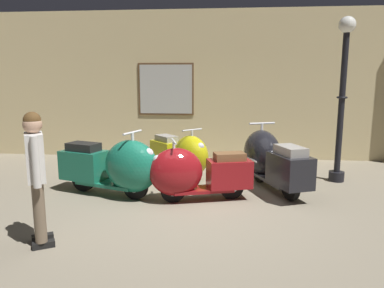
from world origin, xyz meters
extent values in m
plane|color=gray|center=(0.00, 0.00, 0.00)|extent=(60.00, 60.00, 0.00)
cube|color=#CCB784|center=(0.00, 3.67, 1.73)|extent=(18.00, 0.20, 3.46)
cube|color=brown|center=(-1.02, 3.55, 1.65)|extent=(1.33, 0.03, 1.22)
cube|color=#B2B2AD|center=(-1.02, 3.54, 1.65)|extent=(1.25, 0.01, 1.14)
cylinder|color=black|center=(-1.00, 0.37, 0.22)|extent=(0.45, 0.23, 0.44)
cylinder|color=silver|center=(-1.00, 0.37, 0.22)|extent=(0.22, 0.16, 0.20)
cylinder|color=black|center=(-1.99, 0.71, 0.22)|extent=(0.45, 0.23, 0.44)
cylinder|color=silver|center=(-1.99, 0.71, 0.22)|extent=(0.22, 0.16, 0.20)
cube|color=#196B51|center=(-1.50, 0.54, 0.20)|extent=(1.12, 0.72, 0.06)
ellipsoid|color=#196B51|center=(-1.06, 0.39, 0.54)|extent=(1.06, 0.84, 0.84)
cube|color=#196B51|center=(-1.95, 0.70, 0.46)|extent=(0.85, 0.66, 0.49)
cube|color=black|center=(-1.95, 0.70, 0.77)|extent=(0.60, 0.46, 0.13)
sphere|color=silver|center=(-0.76, 0.29, 0.77)|extent=(0.17, 0.17, 0.17)
cylinder|color=silver|center=(-1.02, 0.38, 0.92)|extent=(0.05, 0.05, 0.31)
cylinder|color=silver|center=(-1.02, 0.38, 1.07)|extent=(0.19, 0.47, 0.04)
cube|color=silver|center=(-0.96, 0.65, 0.48)|extent=(0.71, 0.25, 0.03)
cylinder|color=black|center=(-0.19, 1.52, 0.20)|extent=(0.32, 0.35, 0.40)
cylinder|color=silver|center=(-0.19, 1.52, 0.20)|extent=(0.19, 0.20, 0.18)
cylinder|color=black|center=(-0.82, 2.22, 0.20)|extent=(0.32, 0.35, 0.40)
cylinder|color=silver|center=(-0.82, 2.22, 0.20)|extent=(0.19, 0.20, 0.18)
cube|color=gold|center=(-0.50, 1.87, 0.18)|extent=(0.89, 0.94, 0.05)
ellipsoid|color=gold|center=(-0.22, 1.56, 0.48)|extent=(0.94, 0.96, 0.75)
cube|color=gold|center=(-0.79, 2.19, 0.42)|extent=(0.74, 0.76, 0.44)
cube|color=gray|center=(-0.79, 2.19, 0.69)|extent=(0.52, 0.54, 0.12)
sphere|color=silver|center=(-0.04, 1.35, 0.69)|extent=(0.15, 0.15, 0.15)
cylinder|color=silver|center=(-0.20, 1.53, 0.83)|extent=(0.04, 0.04, 0.28)
cylinder|color=silver|center=(-0.20, 1.53, 0.96)|extent=(0.34, 0.32, 0.03)
cube|color=silver|center=(-0.04, 1.72, 0.43)|extent=(0.46, 0.50, 0.02)
cylinder|color=black|center=(-0.38, 0.28, 0.20)|extent=(0.40, 0.18, 0.40)
cylinder|color=silver|center=(-0.38, 0.28, 0.20)|extent=(0.20, 0.14, 0.18)
cylinder|color=black|center=(0.52, 0.54, 0.20)|extent=(0.40, 0.18, 0.40)
cylinder|color=silver|center=(0.52, 0.54, 0.20)|extent=(0.20, 0.14, 0.18)
cube|color=maroon|center=(0.07, 0.41, 0.18)|extent=(1.00, 0.60, 0.05)
ellipsoid|color=maroon|center=(-0.33, 0.30, 0.48)|extent=(0.94, 0.72, 0.75)
cube|color=maroon|center=(0.49, 0.53, 0.42)|extent=(0.75, 0.56, 0.44)
cube|color=brown|center=(0.49, 0.53, 0.69)|extent=(0.53, 0.39, 0.12)
sphere|color=silver|center=(-0.60, 0.22, 0.69)|extent=(0.15, 0.15, 0.15)
cylinder|color=silver|center=(-0.36, 0.29, 0.83)|extent=(0.04, 0.04, 0.28)
cylinder|color=silver|center=(-0.36, 0.29, 0.96)|extent=(0.15, 0.43, 0.03)
cylinder|color=black|center=(1.06, 1.56, 0.23)|extent=(0.25, 0.45, 0.45)
cylinder|color=silver|center=(1.06, 1.56, 0.23)|extent=(0.17, 0.23, 0.20)
cylinder|color=black|center=(1.45, 0.56, 0.23)|extent=(0.25, 0.45, 0.45)
cylinder|color=silver|center=(1.45, 0.56, 0.23)|extent=(0.17, 0.23, 0.20)
cube|color=black|center=(1.26, 1.06, 0.20)|extent=(0.77, 1.15, 0.06)
ellipsoid|color=black|center=(1.08, 1.51, 0.55)|extent=(0.89, 1.10, 0.86)
cube|color=black|center=(1.44, 0.61, 0.47)|extent=(0.70, 0.88, 0.50)
cube|color=gray|center=(1.44, 0.61, 0.79)|extent=(0.49, 0.62, 0.14)
sphere|color=silver|center=(0.97, 1.81, 0.78)|extent=(0.17, 0.17, 0.17)
cylinder|color=silver|center=(1.07, 1.54, 0.94)|extent=(0.05, 0.05, 0.32)
cylinder|color=silver|center=(1.07, 1.54, 1.10)|extent=(0.48, 0.21, 0.04)
cube|color=silver|center=(0.81, 1.41, 0.49)|extent=(0.29, 0.71, 0.03)
cylinder|color=black|center=(2.50, 1.75, 0.09)|extent=(0.28, 0.28, 0.18)
cylinder|color=black|center=(2.50, 1.75, 1.44)|extent=(0.11, 0.11, 2.51)
torus|color=black|center=(2.50, 1.75, 1.56)|extent=(0.19, 0.19, 0.04)
sphere|color=white|center=(2.50, 1.75, 2.83)|extent=(0.29, 0.29, 0.29)
cube|color=black|center=(-1.62, -1.41, 0.04)|extent=(0.26, 0.20, 0.07)
cylinder|color=#72604C|center=(-1.64, -1.42, 0.46)|extent=(0.13, 0.13, 0.77)
cube|color=black|center=(-1.73, -1.23, 0.04)|extent=(0.26, 0.20, 0.07)
cylinder|color=#72604C|center=(-1.74, -1.24, 0.46)|extent=(0.13, 0.13, 0.77)
cube|color=silver|center=(-1.69, -1.33, 1.04)|extent=(0.34, 0.40, 0.54)
cylinder|color=silver|center=(-1.58, -1.52, 1.03)|extent=(0.08, 0.08, 0.56)
cylinder|color=silver|center=(-1.80, -1.14, 1.03)|extent=(0.08, 0.08, 0.56)
sphere|color=tan|center=(-1.69, -1.33, 1.40)|extent=(0.21, 0.21, 0.21)
sphere|color=brown|center=(-1.69, -1.33, 1.45)|extent=(0.19, 0.19, 0.19)
camera|label=1|loc=(0.43, -5.12, 1.90)|focal=34.23mm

